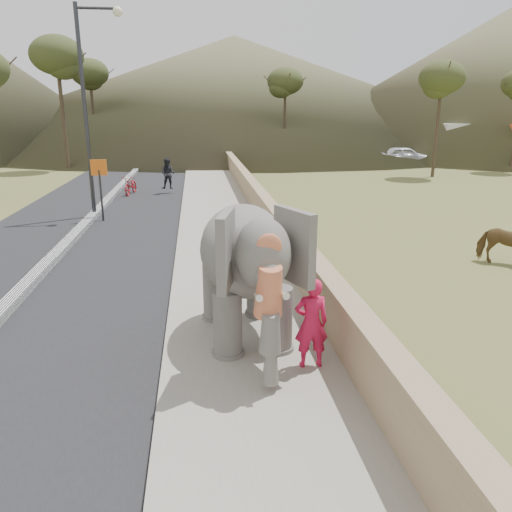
# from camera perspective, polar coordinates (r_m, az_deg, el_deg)

# --- Properties ---
(road) EXTENTS (7.00, 120.00, 0.03)m
(road) POSITION_cam_1_polar(r_m,az_deg,el_deg) (15.28, -22.40, -0.88)
(road) COLOR black
(road) RESTS_ON ground
(median) EXTENTS (0.35, 120.00, 0.22)m
(median) POSITION_cam_1_polar(r_m,az_deg,el_deg) (15.26, -22.44, -0.54)
(median) COLOR black
(median) RESTS_ON ground
(walkway) EXTENTS (3.00, 120.00, 0.15)m
(walkway) POSITION_cam_1_polar(r_m,az_deg,el_deg) (14.71, -3.35, -0.03)
(walkway) COLOR #9E9687
(walkway) RESTS_ON ground
(parapet) EXTENTS (0.30, 120.00, 1.10)m
(parapet) POSITION_cam_1_polar(r_m,az_deg,el_deg) (14.77, 3.03, 1.95)
(parapet) COLOR tan
(parapet) RESTS_ON ground
(lamppost) EXTENTS (1.76, 0.36, 8.00)m
(lamppost) POSITION_cam_1_polar(r_m,az_deg,el_deg) (21.06, -18.28, 17.38)
(lamppost) COLOR #333238
(lamppost) RESTS_ON ground
(signboard) EXTENTS (0.60, 0.08, 2.40)m
(signboard) POSITION_cam_1_polar(r_m,az_deg,el_deg) (20.26, -17.42, 8.34)
(signboard) COLOR #2D2D33
(signboard) RESTS_ON ground
(cow) EXTENTS (1.66, 1.35, 1.28)m
(cow) POSITION_cam_1_polar(r_m,az_deg,el_deg) (15.66, 26.74, 1.38)
(cow) COLOR brown
(cow) RESTS_ON ground
(distant_car) EXTENTS (4.38, 2.13, 1.44)m
(distant_car) POSITION_cam_1_polar(r_m,az_deg,el_deg) (41.76, 16.68, 10.93)
(distant_car) COLOR silver
(distant_car) RESTS_ON ground
(bus_white) EXTENTS (11.27, 4.49, 3.10)m
(bus_white) POSITION_cam_1_polar(r_m,az_deg,el_deg) (47.42, 26.86, 11.47)
(bus_white) COLOR white
(bus_white) RESTS_ON ground
(hill_far) EXTENTS (80.00, 80.00, 14.00)m
(hill_far) POSITION_cam_1_polar(r_m,az_deg,el_deg) (74.36, -2.47, 18.55)
(hill_far) COLOR brown
(hill_far) RESTS_ON ground
(elephant_and_man) EXTENTS (2.27, 3.70, 2.58)m
(elephant_and_man) POSITION_cam_1_polar(r_m,az_deg,el_deg) (9.12, -1.21, -1.48)
(elephant_and_man) COLOR slate
(elephant_and_man) RESTS_ON ground
(motorcyclist) EXTENTS (2.81, 1.89, 1.82)m
(motorcyclist) POSITION_cam_1_polar(r_m,az_deg,el_deg) (26.54, -12.49, 8.39)
(motorcyclist) COLOR maroon
(motorcyclist) RESTS_ON ground
(trees) EXTENTS (47.78, 42.73, 9.32)m
(trees) POSITION_cam_1_polar(r_m,az_deg,el_deg) (32.75, -2.92, 16.03)
(trees) COLOR #473828
(trees) RESTS_ON ground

